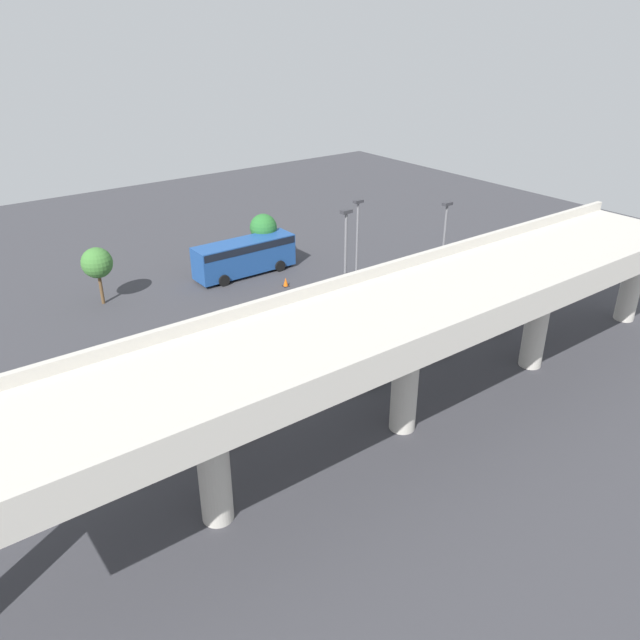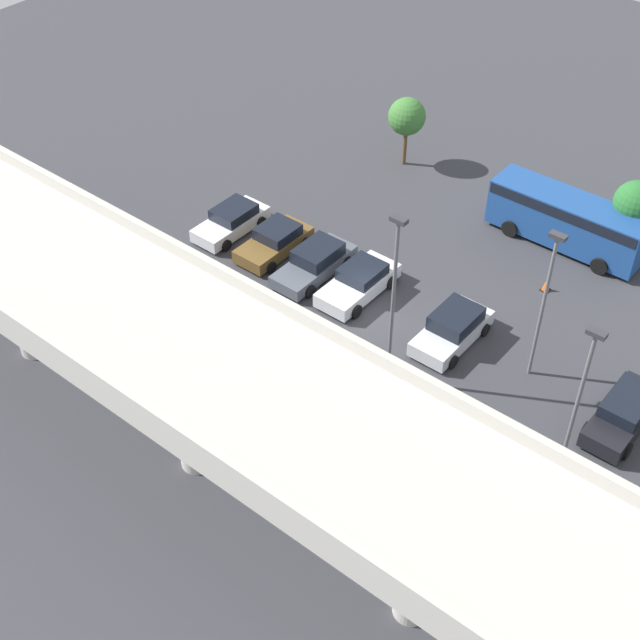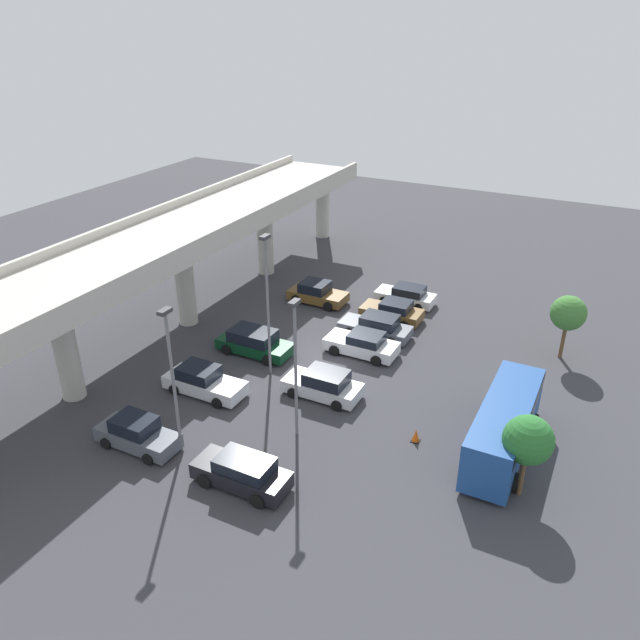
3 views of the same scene
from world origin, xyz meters
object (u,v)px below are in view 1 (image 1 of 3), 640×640
Objects in this scene: parked_car_2 at (316,309)px; parked_car_7 at (118,374)px; parked_car_0 at (469,309)px; parked_car_3 at (345,355)px; lamp_post_mid_lot at (345,270)px; tree_front_left at (263,228)px; parked_car_5 at (210,344)px; parked_car_1 at (411,332)px; parked_car_8 at (405,281)px; parked_car_6 at (213,405)px; traffic_cone at (286,282)px; parked_car_4 at (247,332)px; shuttle_bus at (245,254)px; lamp_post_by_overpass at (357,244)px; tree_front_right at (97,263)px; lamp_post_near_aisle at (443,249)px; parked_car_9 at (167,358)px.

parked_car_2 is 13.93m from parked_car_7.
parked_car_3 is (10.80, -0.09, 0.02)m from parked_car_0.
parked_car_3 is 0.56× the size of lamp_post_mid_lot.
tree_front_left is (-17.11, -11.65, 2.33)m from parked_car_7.
parked_car_5 is at bearing -89.24° from parked_car_2.
parked_car_3 is 8.32m from parked_car_5.
parked_car_1 is at bearing 88.80° from tree_front_left.
parked_car_3 is 1.01× the size of parked_car_5.
parked_car_6 is at bearing -72.44° from parked_car_8.
parked_car_5 is 6.90× the size of traffic_cone.
shuttle_bus is (-5.90, -10.10, 0.97)m from parked_car_4.
traffic_cone is (-1.18, 4.05, -1.34)m from shuttle_bus.
lamp_post_by_overpass is (-15.03, -6.55, 3.77)m from parked_car_6.
lamp_post_mid_lot is at bearing 76.62° from traffic_cone.
parked_car_3 is at bearing 72.40° from tree_front_left.
parked_car_8 is at bearing 149.28° from tree_front_right.
parked_car_1 is 17.85m from parked_car_7.
parked_car_5 is 16.74m from lamp_post_near_aisle.
lamp_post_near_aisle reaches higher than lamp_post_by_overpass.
lamp_post_by_overpass reaches higher than parked_car_9.
parked_car_6 is at bearing 50.98° from tree_front_left.
parked_car_2 reaches higher than parked_car_6.
tree_front_right is (-3.20, -11.51, 2.43)m from parked_car_7.
lamp_post_by_overpass is at bearing 92.18° from parked_car_4.
parked_car_0 is at bearing -89.77° from parked_car_1.
tree_front_left reaches higher than parked_car_9.
parked_car_7 is 22.30m from lamp_post_near_aisle.
parked_car_6 is 22.92m from tree_front_left.
parked_car_7 is (22.28, -6.18, -0.08)m from parked_car_0.
parked_car_6 reaches higher than parked_car_8.
shuttle_bus is at bearing 173.46° from tree_front_right.
parked_car_1 is at bearing 98.19° from shuttle_bus.
lamp_post_mid_lot reaches higher than parked_car_3.
tree_front_left is at bearing 16.16° from parked_car_0.
parked_car_3 is at bearing -60.18° from parked_car_8.
tree_front_right is at bearing -155.15° from parked_car_4.
parked_car_0 is 14.07m from traffic_cone.
tree_front_left reaches higher than parked_car_7.
tree_front_right is (13.91, 0.14, 0.09)m from tree_front_left.
traffic_cone is (-2.40, -10.08, -4.75)m from lamp_post_mid_lot.
lamp_post_mid_lot is 16.19m from tree_front_left.
parked_car_4 is 1.12× the size of tree_front_left.
parked_car_0 is 5.54m from parked_car_1.
traffic_cone is (6.79, -6.04, -0.44)m from parked_car_8.
parked_car_0 is at bearing -0.56° from parked_car_8.
lamp_post_by_overpass is at bearing 91.53° from parked_car_7.
lamp_post_near_aisle is at bearing -65.74° from parked_car_1.
parked_car_2 is 8.13m from parked_car_5.
parked_car_8 is 19.33m from parked_car_9.
tree_front_right reaches higher than parked_car_3.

